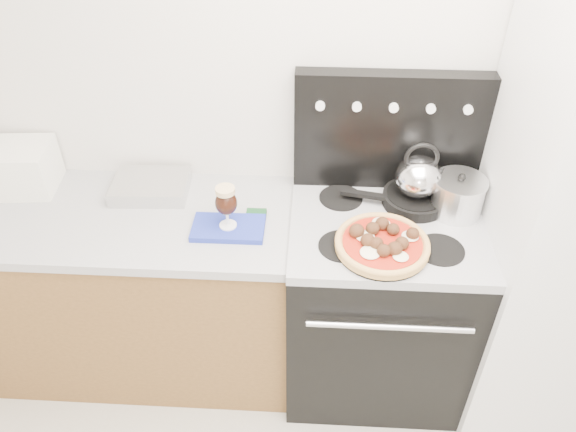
# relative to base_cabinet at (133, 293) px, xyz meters

# --- Properties ---
(room_shell) EXTENTS (3.52, 3.01, 2.52)m
(room_shell) POSITION_rel_base_cabinet_xyz_m (1.02, -0.91, 0.82)
(room_shell) COLOR beige
(room_shell) RESTS_ON ground
(base_cabinet) EXTENTS (1.45, 0.60, 0.86)m
(base_cabinet) POSITION_rel_base_cabinet_xyz_m (0.00, 0.00, 0.00)
(base_cabinet) COLOR brown
(base_cabinet) RESTS_ON ground
(countertop) EXTENTS (1.48, 0.63, 0.04)m
(countertop) POSITION_rel_base_cabinet_xyz_m (0.00, 0.00, 0.45)
(countertop) COLOR #AEAEB1
(countertop) RESTS_ON base_cabinet
(stove_body) EXTENTS (0.76, 0.65, 0.88)m
(stove_body) POSITION_rel_base_cabinet_xyz_m (1.10, -0.02, 0.01)
(stove_body) COLOR black
(stove_body) RESTS_ON ground
(cooktop) EXTENTS (0.76, 0.65, 0.04)m
(cooktop) POSITION_rel_base_cabinet_xyz_m (1.10, -0.02, 0.47)
(cooktop) COLOR #ADADB2
(cooktop) RESTS_ON stove_body
(backguard) EXTENTS (0.76, 0.08, 0.50)m
(backguard) POSITION_rel_base_cabinet_xyz_m (1.10, 0.25, 0.74)
(backguard) COLOR black
(backguard) RESTS_ON cooktop
(fridge) EXTENTS (0.64, 0.68, 1.90)m
(fridge) POSITION_rel_base_cabinet_xyz_m (1.80, -0.05, 0.52)
(fridge) COLOR silver
(fridge) RESTS_ON ground
(toaster_oven) EXTENTS (0.33, 0.26, 0.20)m
(toaster_oven) POSITION_rel_base_cabinet_xyz_m (-0.44, 0.16, 0.57)
(toaster_oven) COLOR white
(toaster_oven) RESTS_ON countertop
(foil_sheet) EXTENTS (0.32, 0.24, 0.06)m
(foil_sheet) POSITION_rel_base_cabinet_xyz_m (0.13, 0.15, 0.50)
(foil_sheet) COLOR white
(foil_sheet) RESTS_ON countertop
(oven_mitt) EXTENTS (0.28, 0.16, 0.02)m
(oven_mitt) POSITION_rel_base_cabinet_xyz_m (0.48, -0.08, 0.48)
(oven_mitt) COLOR #2232A5
(oven_mitt) RESTS_ON countertop
(beer_glass) EXTENTS (0.09, 0.09, 0.18)m
(beer_glass) POSITION_rel_base_cabinet_xyz_m (0.48, -0.08, 0.59)
(beer_glass) COLOR black
(beer_glass) RESTS_ON oven_mitt
(pizza_pan) EXTENTS (0.36, 0.36, 0.01)m
(pizza_pan) POSITION_rel_base_cabinet_xyz_m (1.07, -0.18, 0.50)
(pizza_pan) COLOR #242424
(pizza_pan) RESTS_ON cooktop
(pizza) EXTENTS (0.43, 0.43, 0.05)m
(pizza) POSITION_rel_base_cabinet_xyz_m (1.07, -0.18, 0.53)
(pizza) COLOR tan
(pizza) RESTS_ON pizza_pan
(skillet) EXTENTS (0.31, 0.31, 0.05)m
(skillet) POSITION_rel_base_cabinet_xyz_m (1.22, 0.11, 0.51)
(skillet) COLOR black
(skillet) RESTS_ON cooktop
(tea_kettle) EXTENTS (0.23, 0.23, 0.20)m
(tea_kettle) POSITION_rel_base_cabinet_xyz_m (1.22, 0.11, 0.64)
(tea_kettle) COLOR silver
(tea_kettle) RESTS_ON skillet
(stock_pot) EXTENTS (0.22, 0.22, 0.15)m
(stock_pot) POSITION_rel_base_cabinet_xyz_m (1.38, 0.06, 0.56)
(stock_pot) COLOR silver
(stock_pot) RESTS_ON cooktop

